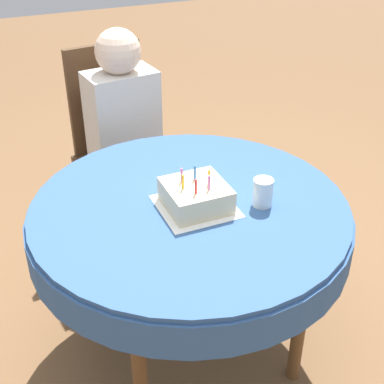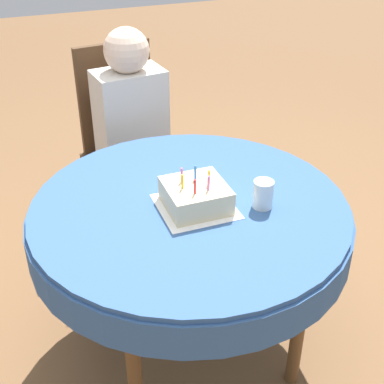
{
  "view_description": "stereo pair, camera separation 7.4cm",
  "coord_description": "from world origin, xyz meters",
  "px_view_note": "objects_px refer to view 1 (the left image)",
  "views": [
    {
      "loc": [
        -0.61,
        -1.45,
        1.73
      ],
      "look_at": [
        0.01,
        -0.01,
        0.76
      ],
      "focal_mm": 50.0,
      "sensor_mm": 36.0,
      "label": 1
    },
    {
      "loc": [
        -0.55,
        -1.48,
        1.73
      ],
      "look_at": [
        0.01,
        -0.01,
        0.76
      ],
      "focal_mm": 50.0,
      "sensor_mm": 36.0,
      "label": 2
    }
  ],
  "objects_px": {
    "person": "(125,123)",
    "drinking_glass": "(263,192)",
    "birthday_cake": "(196,196)",
    "chair": "(118,143)"
  },
  "relations": [
    {
      "from": "chair",
      "to": "drinking_glass",
      "type": "distance_m",
      "value": 1.08
    },
    {
      "from": "birthday_cake",
      "to": "person",
      "type": "bearing_deg",
      "value": 90.01
    },
    {
      "from": "chair",
      "to": "person",
      "type": "xyz_separation_m",
      "value": [
        0.01,
        -0.11,
        0.15
      ]
    },
    {
      "from": "drinking_glass",
      "to": "chair",
      "type": "bearing_deg",
      "value": 102.74
    },
    {
      "from": "drinking_glass",
      "to": "birthday_cake",
      "type": "bearing_deg",
      "value": 159.68
    },
    {
      "from": "chair",
      "to": "birthday_cake",
      "type": "bearing_deg",
      "value": -96.43
    },
    {
      "from": "birthday_cake",
      "to": "drinking_glass",
      "type": "distance_m",
      "value": 0.23
    },
    {
      "from": "person",
      "to": "birthday_cake",
      "type": "relative_size",
      "value": 5.38
    },
    {
      "from": "person",
      "to": "drinking_glass",
      "type": "relative_size",
      "value": 11.03
    },
    {
      "from": "person",
      "to": "drinking_glass",
      "type": "xyz_separation_m",
      "value": [
        0.22,
        -0.92,
        0.08
      ]
    }
  ]
}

